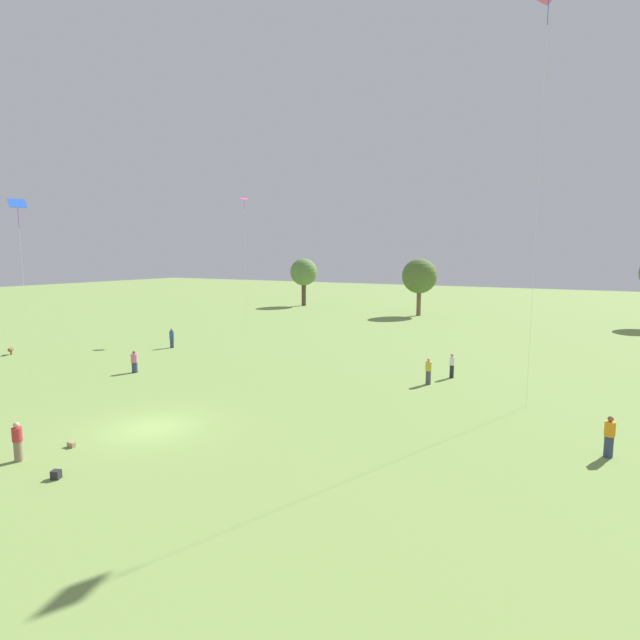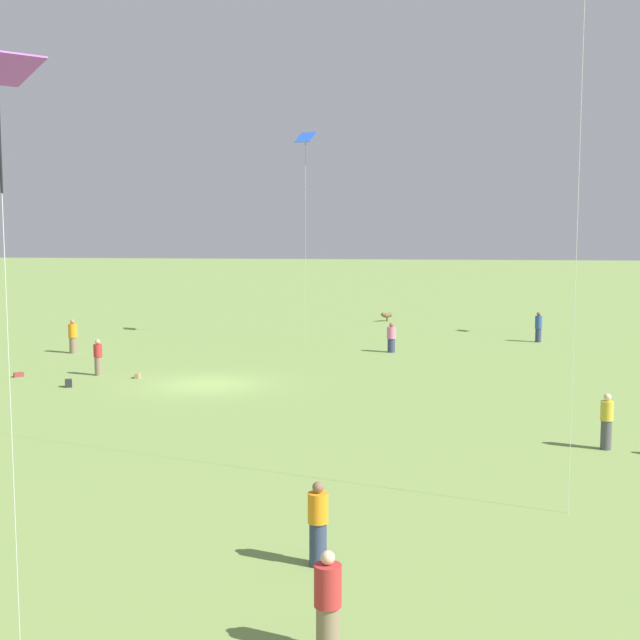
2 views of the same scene
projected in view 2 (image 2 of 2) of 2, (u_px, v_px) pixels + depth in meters
ground_plane at (208, 384)px, 38.73m from camera, size 240.00×240.00×0.00m
person_0 at (98, 357)px, 40.90m from camera, size 0.55×0.55×1.68m
person_1 at (328, 603)px, 14.70m from camera, size 0.47×0.47×1.76m
person_3 at (391, 338)px, 47.95m from camera, size 0.62×0.62×1.61m
person_4 at (607, 422)px, 27.75m from camera, size 0.55×0.55×1.78m
person_5 at (73, 337)px, 47.66m from camera, size 0.65×0.65×1.82m
person_6 at (538, 327)px, 51.92m from camera, size 0.47×0.47×1.78m
person_7 at (318, 524)px, 18.43m from camera, size 0.44×0.44×1.79m
kite_1 at (305, 144)px, 51.42m from camera, size 1.17×1.27×12.17m
dog_1 at (386, 315)px, 62.43m from camera, size 0.79×0.77×0.64m
picnic_bag_0 at (138, 376)px, 40.26m from camera, size 0.40×0.18×0.22m
picnic_bag_1 at (19, 375)px, 40.56m from camera, size 0.44×0.47×0.21m
picnic_bag_2 at (68, 383)px, 38.11m from camera, size 0.41×0.39×0.34m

